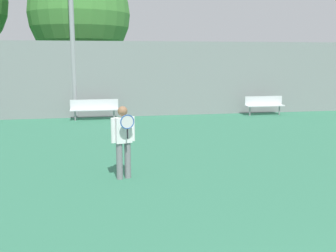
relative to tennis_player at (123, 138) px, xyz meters
name	(u,v)px	position (x,y,z in m)	size (l,w,h in m)	color
tennis_player	(123,138)	(0.00, 0.00, 0.00)	(0.53, 0.47, 1.63)	slate
bench_courtside_far	(94,107)	(-0.65, 8.41, -0.38)	(2.03, 0.40, 0.86)	silver
bench_adjacent_court	(264,103)	(7.05, 8.41, -0.39)	(1.80, 0.40, 0.86)	silver
back_fence	(163,79)	(2.44, 9.13, 0.75)	(25.23, 0.06, 3.33)	gray
tree_green_tall	(79,14)	(-1.33, 14.46, 4.02)	(5.57, 5.57, 7.74)	brown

